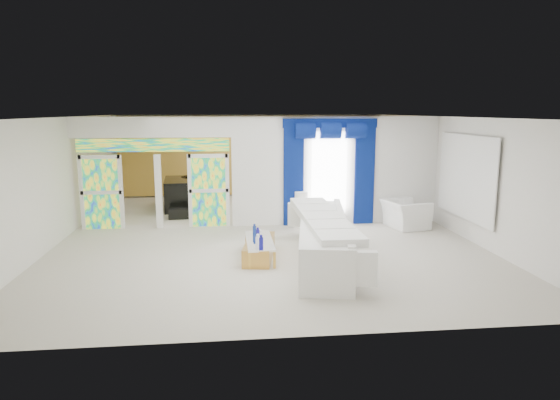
{
  "coord_description": "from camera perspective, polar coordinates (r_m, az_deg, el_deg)",
  "views": [
    {
      "loc": [
        -0.92,
        -12.44,
        3.16
      ],
      "look_at": [
        0.3,
        -1.2,
        1.1
      ],
      "focal_mm": 31.57,
      "sensor_mm": 36.0,
      "label": 1
    }
  ],
  "objects": [
    {
      "name": "floor",
      "position": [
        12.87,
        -1.91,
        -3.89
      ],
      "size": [
        12.0,
        12.0,
        0.0
      ],
      "primitive_type": "plane",
      "color": "#B7AF9E",
      "rests_on": "ground"
    },
    {
      "name": "dividing_wall",
      "position": [
        13.88,
        6.64,
        3.4
      ],
      "size": [
        5.7,
        0.18,
        3.0
      ],
      "primitive_type": "cube",
      "color": "white",
      "rests_on": "ground"
    },
    {
      "name": "grand_piano",
      "position": [
        16.39,
        -10.63,
        0.75
      ],
      "size": [
        1.6,
        2.01,
        0.96
      ],
      "primitive_type": "cube",
      "rotation": [
        0.0,
        0.0,
        0.08
      ],
      "color": "black",
      "rests_on": "ground"
    },
    {
      "name": "dividing_header",
      "position": [
        13.58,
        -14.51,
        8.17
      ],
      "size": [
        4.3,
        0.18,
        0.55
      ],
      "primitive_type": "cube",
      "color": "white",
      "rests_on": "dividing_wall"
    },
    {
      "name": "console_table",
      "position": [
        13.72,
        3.7,
        -2.2
      ],
      "size": [
        1.16,
        0.48,
        0.38
      ],
      "primitive_type": "cube",
      "rotation": [
        0.0,
        0.0,
        0.11
      ],
      "color": "white",
      "rests_on": "ground"
    },
    {
      "name": "gold_curtains",
      "position": [
        18.43,
        -3.33,
        5.15
      ],
      "size": [
        9.7,
        0.12,
        2.9
      ],
      "primitive_type": "cube",
      "color": "#BE882D",
      "rests_on": "ground"
    },
    {
      "name": "blue_pelmet",
      "position": [
        13.61,
        5.84,
        8.85
      ],
      "size": [
        2.6,
        0.12,
        0.25
      ],
      "primitive_type": "cube",
      "color": "#030947",
      "rests_on": "dividing_wall"
    },
    {
      "name": "decanters",
      "position": [
        10.66,
        -2.53,
        -4.3
      ],
      "size": [
        0.19,
        1.22,
        0.23
      ],
      "color": "navy",
      "rests_on": "coffee_table"
    },
    {
      "name": "tv_console",
      "position": [
        15.37,
        -19.37,
        -0.55
      ],
      "size": [
        0.67,
        0.63,
        0.83
      ],
      "primitive_type": "cube",
      "rotation": [
        0.0,
        0.0,
        -0.23
      ],
      "color": "tan",
      "rests_on": "ground"
    },
    {
      "name": "blue_drape_right",
      "position": [
        13.96,
        9.75,
        2.94
      ],
      "size": [
        0.55,
        0.1,
        2.8
      ],
      "primitive_type": "cube",
      "color": "#030947",
      "rests_on": "ground"
    },
    {
      "name": "wall_mirror",
      "position": [
        12.95,
        20.78,
        2.52
      ],
      "size": [
        0.04,
        2.7,
        1.9
      ],
      "primitive_type": "cube",
      "color": "white",
      "rests_on": "ground"
    },
    {
      "name": "stained_panel_left",
      "position": [
        14.02,
        -19.97,
        0.84
      ],
      "size": [
        0.95,
        0.04,
        2.0
      ],
      "primitive_type": "cube",
      "color": "#994C3F",
      "rests_on": "ground"
    },
    {
      "name": "armchair",
      "position": [
        13.85,
        14.29,
        -1.59
      ],
      "size": [
        1.21,
        1.33,
        0.75
      ],
      "primitive_type": "imported",
      "rotation": [
        0.0,
        0.0,
        1.76
      ],
      "color": "white",
      "rests_on": "ground"
    },
    {
      "name": "coffee_table",
      "position": [
        10.78,
        -2.4,
        -5.68
      ],
      "size": [
        0.83,
        1.76,
        0.38
      ],
      "primitive_type": "cube",
      "rotation": [
        0.0,
        0.0,
        -0.16
      ],
      "color": "#BA883A",
      "rests_on": "ground"
    },
    {
      "name": "chandelier",
      "position": [
        15.9,
        -11.29,
        8.3
      ],
      "size": [
        0.6,
        0.6,
        0.6
      ],
      "primitive_type": "sphere",
      "color": "gold",
      "rests_on": "ceiling"
    },
    {
      "name": "stained_transom",
      "position": [
        13.6,
        -14.42,
        6.17
      ],
      "size": [
        4.0,
        0.05,
        0.35
      ],
      "primitive_type": "cube",
      "color": "#994C3F",
      "rests_on": "dividing_header"
    },
    {
      "name": "white_sofa",
      "position": [
        10.6,
        5.03,
        -4.62
      ],
      "size": [
        1.7,
        4.64,
        0.87
      ],
      "primitive_type": "cube",
      "rotation": [
        0.0,
        0.0,
        -0.16
      ],
      "color": "white",
      "rests_on": "ground"
    },
    {
      "name": "stained_panel_right",
      "position": [
        13.62,
        -8.24,
        1.1
      ],
      "size": [
        0.95,
        0.04,
        2.0
      ],
      "primitive_type": "cube",
      "color": "#994C3F",
      "rests_on": "ground"
    },
    {
      "name": "piano_bench",
      "position": [
        14.88,
        -11.05,
        -1.52
      ],
      "size": [
        0.93,
        0.42,
        0.3
      ],
      "primitive_type": "cube",
      "rotation": [
        0.0,
        0.0,
        0.08
      ],
      "color": "black",
      "rests_on": "ground"
    },
    {
      "name": "table_lamp",
      "position": [
        13.58,
        2.48,
        -0.26
      ],
      "size": [
        0.36,
        0.36,
        0.58
      ],
      "primitive_type": "cylinder",
      "color": "white",
      "rests_on": "console_table"
    },
    {
      "name": "blue_drape_left",
      "position": [
        13.55,
        1.58,
        2.86
      ],
      "size": [
        0.55,
        0.1,
        2.8
      ],
      "primitive_type": "cube",
      "color": "#030947",
      "rests_on": "ground"
    },
    {
      "name": "window_pane",
      "position": [
        13.74,
        5.71,
        3.13
      ],
      "size": [
        1.0,
        0.02,
        2.3
      ],
      "primitive_type": "cube",
      "color": "white",
      "rests_on": "dividing_wall"
    }
  ]
}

